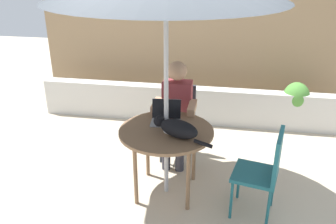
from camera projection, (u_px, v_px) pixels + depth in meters
name	position (u px, v px, depth m)	size (l,w,h in m)	color
ground_plane	(166.00, 190.00, 3.80)	(14.00, 14.00, 0.00)	#BCAD93
fence_back	(194.00, 46.00, 5.64)	(4.97, 0.08, 1.98)	#937756
planter_wall_low	(188.00, 105.00, 5.30)	(4.47, 0.20, 0.54)	beige
patio_table	(166.00, 136.00, 3.53)	(0.95, 0.95, 0.73)	brown
chair_occupied	(178.00, 116.00, 4.32)	(0.40, 0.40, 0.89)	#33383F
chair_empty	(265.00, 168.00, 3.25)	(0.48, 0.48, 0.89)	#1E606B
person_seated	(176.00, 108.00, 4.11)	(0.48, 0.48, 1.23)	maroon
laptop	(166.00, 115.00, 3.68)	(0.32, 0.28, 0.21)	gray
cat	(176.00, 128.00, 3.35)	(0.60, 0.36, 0.17)	black
potted_plant_near_fence	(295.00, 104.00, 5.07)	(0.37, 0.37, 0.69)	#9E5138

